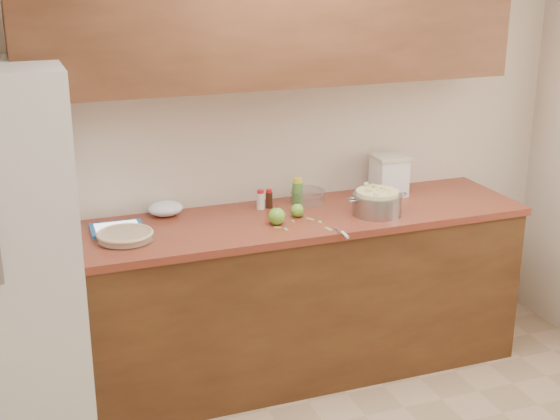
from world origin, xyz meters
name	(u,v)px	position (x,y,z in m)	size (l,w,h in m)	color
room_shell	(436,243)	(0.00, 0.00, 1.30)	(3.60, 3.60, 3.60)	tan
counter_run	(285,296)	(0.00, 1.48, 0.46)	(2.64, 0.68, 0.92)	brown
upper_cabinets	(274,15)	(0.00, 1.63, 1.95)	(2.60, 0.34, 0.70)	brown
pie	(125,236)	(-0.85, 1.42, 0.94)	(0.28, 0.28, 0.05)	silver
colander	(377,203)	(0.48, 1.35, 0.98)	(0.35, 0.26, 0.13)	gray
flour_canister	(389,175)	(0.70, 1.64, 1.04)	(0.19, 0.19, 0.23)	white
tablet	(117,228)	(-0.87, 1.58, 0.93)	(0.27, 0.21, 0.02)	#2260A7
paring_knife	(344,234)	(0.17, 1.11, 0.93)	(0.03, 0.16, 0.02)	gray
lemon_bottle	(297,192)	(0.14, 1.64, 1.00)	(0.06, 0.06, 0.16)	#4C8C38
cinnamon_shaker	(261,200)	(-0.08, 1.65, 0.97)	(0.04, 0.04, 0.11)	beige
vanilla_bottle	(269,199)	(-0.03, 1.65, 0.97)	(0.04, 0.04, 0.11)	black
mixing_bowl	(307,196)	(0.20, 1.66, 0.96)	(0.21, 0.21, 0.08)	silver
paper_towel	(166,209)	(-0.59, 1.72, 0.96)	(0.19, 0.15, 0.08)	white
apple_left	(277,216)	(-0.08, 1.38, 0.97)	(0.09, 0.09, 0.10)	#69AA2C
apple_center	(297,210)	(0.06, 1.45, 0.96)	(0.07, 0.07, 0.08)	#69AA2C
peel_a	(310,219)	(0.11, 1.39, 0.92)	(0.05, 0.02, 0.00)	#87A851
peel_b	(286,229)	(-0.06, 1.29, 0.92)	(0.04, 0.01, 0.00)	#87A851
peel_c	(329,229)	(0.14, 1.22, 0.92)	(0.05, 0.02, 0.00)	#87A851
peel_d	(278,227)	(-0.09, 1.33, 0.92)	(0.04, 0.01, 0.00)	#87A851
peel_e	(293,221)	(0.01, 1.40, 0.92)	(0.03, 0.01, 0.00)	#87A851
peel_f	(320,222)	(0.14, 1.33, 0.92)	(0.04, 0.02, 0.00)	#87A851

